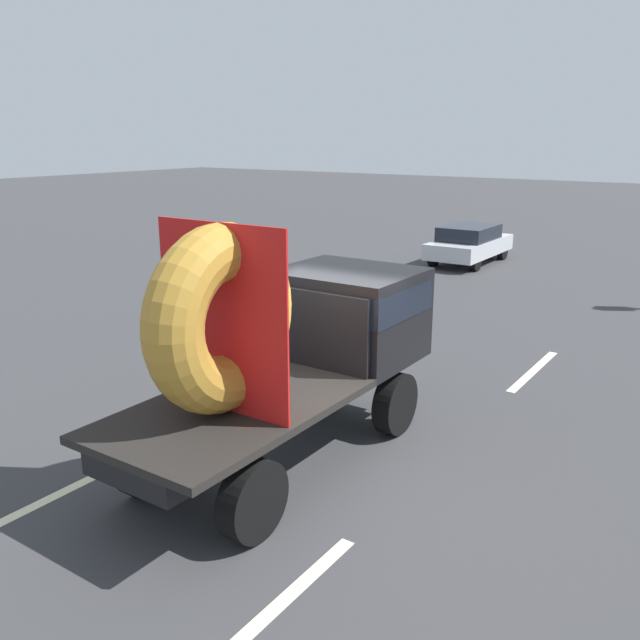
{
  "coord_description": "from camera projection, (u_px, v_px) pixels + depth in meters",
  "views": [
    {
      "loc": [
        4.78,
        -7.03,
        4.33
      ],
      "look_at": [
        -0.34,
        0.51,
        1.79
      ],
      "focal_mm": 37.59,
      "sensor_mm": 36.0,
      "label": 1
    }
  ],
  "objects": [
    {
      "name": "lane_dash_right_far",
      "position": [
        534.0,
        371.0,
        12.67
      ],
      "size": [
        0.16,
        2.65,
        0.01
      ],
      "primitive_type": "cube",
      "rotation": [
        0.0,
        0.0,
        1.57
      ],
      "color": "beige",
      "rests_on": "ground_plane"
    },
    {
      "name": "distant_sedan",
      "position": [
        469.0,
        243.0,
        23.08
      ],
      "size": [
        1.71,
        4.0,
        1.3
      ],
      "color": "black",
      "rests_on": "ground_plane"
    },
    {
      "name": "lane_dash_left_near",
      "position": [
        84.0,
        482.0,
        8.63
      ],
      "size": [
        0.16,
        2.55,
        0.01
      ],
      "primitive_type": "cube",
      "rotation": [
        0.0,
        0.0,
        1.57
      ],
      "color": "beige",
      "rests_on": "ground_plane"
    },
    {
      "name": "ground_plane",
      "position": [
        320.0,
        455.0,
        9.35
      ],
      "size": [
        120.0,
        120.0,
        0.0
      ],
      "primitive_type": "plane",
      "color": "#38383A"
    },
    {
      "name": "lane_dash_left_far",
      "position": [
        371.0,
        340.0,
        14.52
      ],
      "size": [
        0.16,
        2.94,
        0.01
      ],
      "primitive_type": "cube",
      "rotation": [
        0.0,
        0.0,
        1.57
      ],
      "color": "beige",
      "rests_on": "ground_plane"
    },
    {
      "name": "lane_dash_right_near",
      "position": [
        290.0,
        594.0,
        6.52
      ],
      "size": [
        0.16,
        2.14,
        0.01
      ],
      "primitive_type": "cube",
      "rotation": [
        0.0,
        0.0,
        1.57
      ],
      "color": "beige",
      "rests_on": "ground_plane"
    },
    {
      "name": "flatbed_truck",
      "position": [
        299.0,
        337.0,
        9.09
      ],
      "size": [
        2.02,
        5.2,
        3.38
      ],
      "color": "black",
      "rests_on": "ground_plane"
    }
  ]
}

